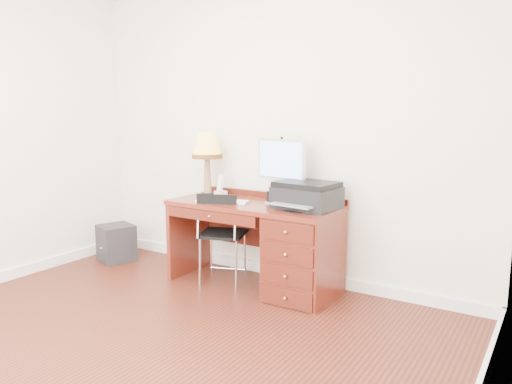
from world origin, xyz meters
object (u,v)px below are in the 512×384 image
Objects in this scene: desk at (286,245)px; leg_lamp at (207,149)px; printer at (307,195)px; chair at (219,228)px; equipment_box at (116,243)px; monitor at (281,163)px; phone at (221,189)px.

leg_lamp is (-0.92, 0.11, 0.77)m from desk.
printer reaches higher than chair.
desk is 2.82× the size of printer.
desk reaches higher than equipment_box.
desk is 3.99× the size of equipment_box.
monitor is 0.94× the size of leg_lamp.
phone is at bearing 20.48° from leg_lamp.
chair is at bearing -147.29° from monitor.
printer is at bearing 24.65° from equipment_box.
desk is at bearing -6.97° from leg_lamp.
equipment_box is (-1.13, -0.29, -0.62)m from phone.
desk is 2.72× the size of monitor.
leg_lamp is 0.77m from chair.
phone reaches higher than chair.
monitor is 0.40m from printer.
monitor is 1.47× the size of equipment_box.
equipment_box is at bearing -152.76° from phone.
phone reaches higher than equipment_box.
leg_lamp reaches higher than phone.
leg_lamp is at bearing -178.00° from printer.
desk is 7.72× the size of phone.
chair is (0.29, -0.22, -0.68)m from leg_lamp.
phone is (-0.67, 0.03, -0.29)m from monitor.
leg_lamp is (-0.79, -0.02, 0.09)m from monitor.
printer is 0.64× the size of chair.
chair reaches higher than desk.
leg_lamp reaches higher than monitor.
printer reaches higher than equipment_box.
desk is at bearing -9.83° from chair.
phone is at bearing 168.85° from desk.
phone is 1.32m from equipment_box.
monitor is at bearing 135.06° from desk.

